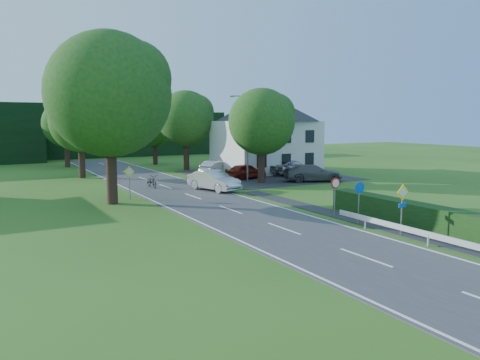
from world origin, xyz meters
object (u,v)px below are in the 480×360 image
moving_car (214,180)px  motorcycle (152,181)px  parasol (246,165)px  parked_car_silver_a (216,167)px  parked_car_silver_b (292,167)px  parked_car_red (246,171)px  streetlight (246,134)px  parked_car_grey (313,173)px

moving_car → motorcycle: 5.62m
motorcycle → parasol: parasol is taller
parked_car_silver_a → parked_car_silver_b: parked_car_silver_b is taller
parked_car_red → parked_car_silver_a: size_ratio=1.04×
parked_car_silver_a → parked_car_silver_b: (6.47, -4.92, 0.07)m
moving_car → streetlight: bearing=21.6°
parasol → motorcycle: bearing=-157.3°
streetlight → parked_car_silver_b: size_ratio=1.48×
streetlight → parked_car_silver_a: size_ratio=1.93×
parked_car_grey → parked_car_silver_a: bearing=47.3°
moving_car → parasol: (8.17, 9.09, 0.16)m
parked_car_red → parked_car_silver_b: size_ratio=0.80×
parked_car_silver_a → parasol: 3.27m
streetlight → motorcycle: size_ratio=3.88×
parked_car_silver_a → parked_car_red: bearing=155.8°
moving_car → parked_car_red: 8.08m
parked_car_silver_a → parasol: (2.57, -2.00, 0.29)m
parked_car_silver_b → parked_car_red: bearing=84.1°
parasol → parked_car_silver_a: bearing=142.2°
parked_car_silver_a → parked_car_grey: parked_car_grey is taller
streetlight → moving_car: size_ratio=1.62×
parked_car_grey → moving_car: bearing=115.4°
streetlight → parked_car_red: (0.69, 1.27, -3.69)m
motorcycle → parked_car_grey: size_ratio=0.38×
moving_car → parked_car_silver_a: bearing=47.5°
streetlight → parked_car_silver_b: 7.92m
parked_car_red → parked_car_silver_b: bearing=-93.2°
streetlight → parasol: size_ratio=3.70×
motorcycle → parked_car_red: bearing=6.2°
parked_car_silver_a → parked_car_grey: 11.59m
motorcycle → parked_car_silver_b: parked_car_silver_b is taller
streetlight → parked_car_silver_a: streetlight is taller
moving_car → parked_car_grey: size_ratio=0.91×
motorcycle → parked_car_silver_a: parked_car_silver_a is taller
streetlight → parasol: bearing=60.7°
streetlight → parked_car_silver_b: (6.70, 2.08, -3.67)m
parked_car_red → parked_car_grey: bearing=-147.9°
motorcycle → parked_car_red: parked_car_red is taller
motorcycle → parked_car_grey: parked_car_grey is taller
moving_car → parked_car_grey: (10.51, 0.59, -0.03)m
motorcycle → parked_car_silver_a: 11.82m
motorcycle → moving_car: bearing=-47.4°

